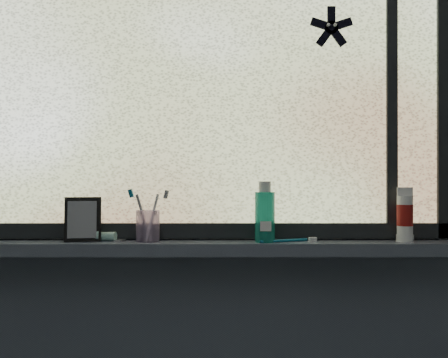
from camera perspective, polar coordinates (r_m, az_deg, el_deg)
name	(u,v)px	position (r m, az deg, el deg)	size (l,w,h in m)	color
wall_back	(210,170)	(1.68, -1.57, 1.00)	(3.00, 0.01, 2.50)	#9EA3A8
windowsill	(210,248)	(1.62, -1.63, -7.84)	(1.62, 0.14, 0.04)	#464E5E
window_pane	(210,86)	(1.68, -1.59, 10.60)	(1.50, 0.01, 1.00)	silver
frame_bottom	(210,231)	(1.66, -1.59, -5.91)	(1.60, 0.03, 0.05)	black
frame_right	(444,86)	(1.83, 23.83, 9.73)	(0.05, 0.03, 1.10)	black
frame_mullion	(391,86)	(1.77, 18.56, 10.08)	(0.04, 0.03, 1.00)	black
starfish_sticker	(331,28)	(1.75, 12.17, 16.55)	(0.15, 0.02, 0.15)	black
vanity_mirror	(83,219)	(1.67, -15.82, -4.45)	(0.11, 0.06, 0.14)	black
toothpaste_tube	(96,235)	(1.67, -14.43, -6.24)	(0.21, 0.04, 0.04)	white
toothbrush_cup	(148,226)	(1.63, -8.70, -5.31)	(0.08, 0.08, 0.10)	#C8A6DC
toothbrush_lying	(284,240)	(1.61, 6.87, -6.92)	(0.21, 0.02, 0.01)	#0D5A7A
mouthwash_bottle	(265,212)	(1.59, 4.69, -3.74)	(0.06, 0.06, 0.16)	teal
cream_tube	(405,213)	(1.70, 19.97, -3.64)	(0.05, 0.05, 0.12)	silver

